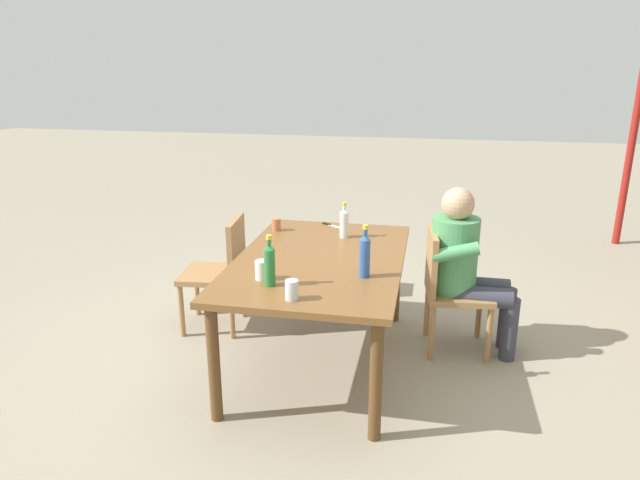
# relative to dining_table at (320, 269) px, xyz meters

# --- Properties ---
(ground_plane) EXTENTS (24.00, 24.00, 0.00)m
(ground_plane) POSITION_rel_dining_table_xyz_m (0.00, 0.00, -0.68)
(ground_plane) COLOR gray
(dining_table) EXTENTS (1.68, 1.07, 0.76)m
(dining_table) POSITION_rel_dining_table_xyz_m (0.00, 0.00, 0.00)
(dining_table) COLOR brown
(dining_table) RESTS_ON ground_plane
(chair_far_left) EXTENTS (0.48, 0.48, 0.87)m
(chair_far_left) POSITION_rel_dining_table_xyz_m (-0.37, 0.83, -0.19)
(chair_far_left) COLOR #A37547
(chair_far_left) RESTS_ON ground_plane
(chair_near_left) EXTENTS (0.48, 0.48, 0.87)m
(chair_near_left) POSITION_rel_dining_table_xyz_m (-0.39, -0.83, -0.19)
(chair_near_left) COLOR #A37547
(chair_near_left) RESTS_ON ground_plane
(person_in_white_shirt) EXTENTS (0.47, 0.61, 1.18)m
(person_in_white_shirt) POSITION_rel_dining_table_xyz_m (-0.38, 0.94, -0.02)
(person_in_white_shirt) COLOR #4C935B
(person_in_white_shirt) RESTS_ON ground_plane
(bottle_green) EXTENTS (0.06, 0.06, 0.30)m
(bottle_green) POSITION_rel_dining_table_xyz_m (0.52, -0.19, 0.21)
(bottle_green) COLOR #287A38
(bottle_green) RESTS_ON dining_table
(bottle_blue) EXTENTS (0.06, 0.06, 0.32)m
(bottle_blue) POSITION_rel_dining_table_xyz_m (0.28, 0.32, 0.22)
(bottle_blue) COLOR #2D56A3
(bottle_blue) RESTS_ON dining_table
(bottle_clear) EXTENTS (0.06, 0.06, 0.26)m
(bottle_clear) POSITION_rel_dining_table_xyz_m (-0.47, 0.08, 0.19)
(bottle_clear) COLOR white
(bottle_clear) RESTS_ON dining_table
(cup_glass) EXTENTS (0.07, 0.07, 0.11)m
(cup_glass) POSITION_rel_dining_table_xyz_m (0.69, -0.02, 0.14)
(cup_glass) COLOR silver
(cup_glass) RESTS_ON dining_table
(cup_terracotta) EXTENTS (0.06, 0.06, 0.09)m
(cup_terracotta) POSITION_rel_dining_table_xyz_m (-0.54, -0.44, 0.13)
(cup_terracotta) COLOR #BC6B47
(cup_terracotta) RESTS_ON dining_table
(cup_white) EXTENTS (0.08, 0.08, 0.11)m
(cup_white) POSITION_rel_dining_table_xyz_m (0.44, -0.26, 0.14)
(cup_white) COLOR white
(cup_white) RESTS_ON dining_table
(table_knife) EXTENTS (0.14, 0.22, 0.01)m
(table_knife) POSITION_rel_dining_table_xyz_m (-0.74, -0.05, 0.09)
(table_knife) COLOR silver
(table_knife) RESTS_ON dining_table
(backpack_by_near_side) EXTENTS (0.30, 0.22, 0.39)m
(backpack_by_near_side) POSITION_rel_dining_table_xyz_m (-1.26, 0.05, -0.49)
(backpack_by_near_side) COLOR #2D4784
(backpack_by_near_side) RESTS_ON ground_plane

